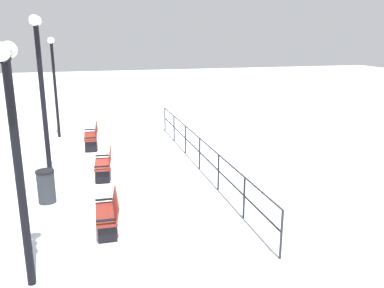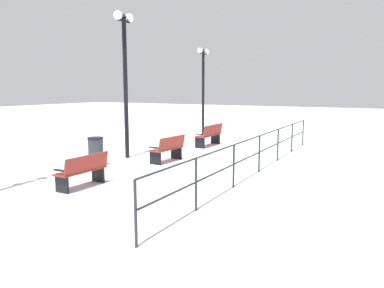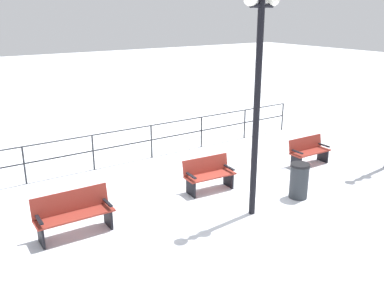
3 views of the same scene
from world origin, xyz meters
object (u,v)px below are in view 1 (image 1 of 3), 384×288
(lamppost_near, at_px, (54,71))
(lamppost_middle, at_px, (41,74))
(lamppost_far, at_px, (14,128))
(bench_second, at_px, (105,164))
(trash_bin, at_px, (46,186))
(bench_nearest, at_px, (93,136))
(bench_third, at_px, (109,213))

(lamppost_near, bearing_deg, lamppost_middle, 90.00)
(lamppost_near, relative_size, lamppost_far, 0.99)
(bench_second, relative_size, trash_bin, 1.54)
(lamppost_middle, bearing_deg, bench_nearest, -110.24)
(bench_nearest, height_order, bench_third, bench_nearest)
(lamppost_middle, relative_size, lamppost_far, 1.14)
(lamppost_far, bearing_deg, bench_third, -131.00)
(lamppost_middle, xyz_separation_m, trash_bin, (-0.01, 1.60, -2.90))
(lamppost_middle, bearing_deg, bench_second, -178.20)
(bench_third, relative_size, lamppost_middle, 0.28)
(bench_second, bearing_deg, trash_bin, 48.63)
(trash_bin, bearing_deg, bench_nearest, -104.52)
(bench_second, distance_m, lamppost_far, 6.38)
(bench_nearest, distance_m, bench_second, 3.81)
(lamppost_near, height_order, trash_bin, lamppost_near)
(bench_second, height_order, bench_third, bench_second)
(bench_second, relative_size, lamppost_far, 0.32)
(bench_second, bearing_deg, lamppost_far, 77.31)
(bench_nearest, bearing_deg, lamppost_middle, 70.74)
(lamppost_near, bearing_deg, trash_bin, 90.06)
(lamppost_middle, distance_m, lamppost_far, 5.56)
(lamppost_middle, relative_size, trash_bin, 5.42)
(bench_nearest, bearing_deg, bench_third, 92.07)
(bench_nearest, height_order, lamppost_near, lamppost_near)
(bench_nearest, bearing_deg, trash_bin, 76.46)
(bench_third, bearing_deg, lamppost_middle, -65.98)
(bench_nearest, distance_m, trash_bin, 5.64)
(bench_second, xyz_separation_m, lamppost_far, (1.70, 5.60, 2.54))
(bench_second, xyz_separation_m, lamppost_middle, (1.70, 0.05, 2.92))
(bench_second, distance_m, lamppost_middle, 3.38)
(lamppost_far, xyz_separation_m, trash_bin, (-0.01, -3.94, -2.53))
(lamppost_middle, distance_m, trash_bin, 3.32)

